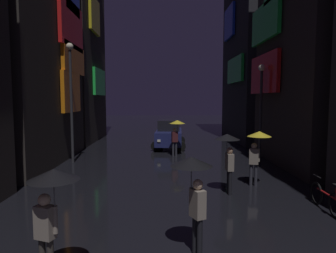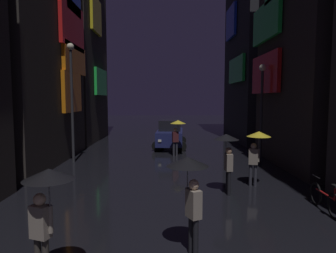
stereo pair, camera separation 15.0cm
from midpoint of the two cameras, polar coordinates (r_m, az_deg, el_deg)
The scene contains 12 objects.
building_left_mid at distance 17.52m, azimuth -25.94°, elevation 14.78°, with size 4.25×8.55×12.79m.
building_left_far at distance 25.89m, azimuth -17.70°, elevation 17.38°, with size 4.25×7.72×17.79m.
building_right_mid at distance 17.09m, azimuth 27.25°, elevation 15.55°, with size 4.25×7.27×13.12m.
pedestrian_far_right_yellow at distance 11.90m, azimuth 16.95°, elevation -3.05°, with size 0.90×0.90×2.12m.
pedestrian_foreground_left_black at distance 10.71m, azimuth 11.55°, elevation -3.83°, with size 0.90×0.90×2.12m.
pedestrian_midstreet_left_black at distance 5.81m, azimuth -21.50°, elevation -11.80°, with size 0.90×0.90×2.12m.
pedestrian_foreground_right_yellow at distance 17.44m, azimuth 1.99°, elevation -0.27°, with size 0.90×0.90×2.12m.
pedestrian_midstreet_centre_black at distance 6.43m, azimuth 4.78°, elevation -9.80°, with size 0.90×0.90×2.12m.
bicycle_parked_at_storefront at distance 10.28m, azimuth 28.04°, elevation -12.05°, with size 0.14×1.82×0.96m.
car_distant at distance 20.56m, azimuth 0.59°, elevation -1.51°, with size 2.43×4.23×1.92m.
streetlamp_left_far at distance 16.43m, azimuth -17.63°, elevation 6.67°, with size 0.36×0.36×6.21m.
streetlamp_right_far at distance 16.70m, azimuth 17.68°, elevation 4.72°, with size 0.36×0.36×5.17m.
Camera 2 is at (-0.14, -2.36, 3.33)m, focal length 32.00 mm.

